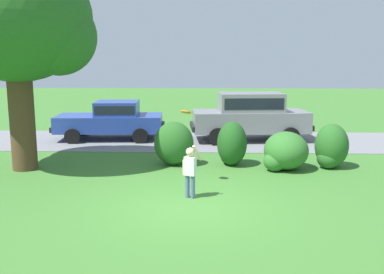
{
  "coord_description": "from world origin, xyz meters",
  "views": [
    {
      "loc": [
        0.45,
        -9.15,
        3.23
      ],
      "look_at": [
        0.03,
        2.66,
        1.1
      ],
      "focal_mm": 40.5,
      "sensor_mm": 36.0,
      "label": 1
    }
  ],
  "objects_px": {
    "frisbee": "(186,112)",
    "child_thrower": "(190,168)",
    "parked_sedan": "(112,119)",
    "parked_suv": "(250,114)",
    "oak_tree_large": "(19,24)"
  },
  "relations": [
    {
      "from": "oak_tree_large",
      "to": "frisbee",
      "type": "height_order",
      "value": "oak_tree_large"
    },
    {
      "from": "frisbee",
      "to": "parked_sedan",
      "type": "bearing_deg",
      "value": 117.74
    },
    {
      "from": "oak_tree_large",
      "to": "frisbee",
      "type": "relative_size",
      "value": 21.24
    },
    {
      "from": "parked_sedan",
      "to": "parked_suv",
      "type": "height_order",
      "value": "parked_suv"
    },
    {
      "from": "oak_tree_large",
      "to": "child_thrower",
      "type": "xyz_separation_m",
      "value": [
        4.98,
        -2.69,
        -3.49
      ]
    },
    {
      "from": "child_thrower",
      "to": "frisbee",
      "type": "xyz_separation_m",
      "value": [
        -0.16,
        1.15,
        1.18
      ]
    },
    {
      "from": "parked_sedan",
      "to": "frisbee",
      "type": "relative_size",
      "value": 15.42
    },
    {
      "from": "child_thrower",
      "to": "frisbee",
      "type": "distance_m",
      "value": 1.66
    },
    {
      "from": "parked_sedan",
      "to": "oak_tree_large",
      "type": "bearing_deg",
      "value": -107.64
    },
    {
      "from": "child_thrower",
      "to": "parked_sedan",
      "type": "bearing_deg",
      "value": 114.97
    },
    {
      "from": "frisbee",
      "to": "child_thrower",
      "type": "bearing_deg",
      "value": -82.3
    },
    {
      "from": "parked_sedan",
      "to": "parked_suv",
      "type": "bearing_deg",
      "value": -0.93
    },
    {
      "from": "oak_tree_large",
      "to": "child_thrower",
      "type": "bearing_deg",
      "value": -28.42
    },
    {
      "from": "parked_suv",
      "to": "child_thrower",
      "type": "distance_m",
      "value": 7.65
    },
    {
      "from": "parked_sedan",
      "to": "frisbee",
      "type": "height_order",
      "value": "frisbee"
    }
  ]
}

